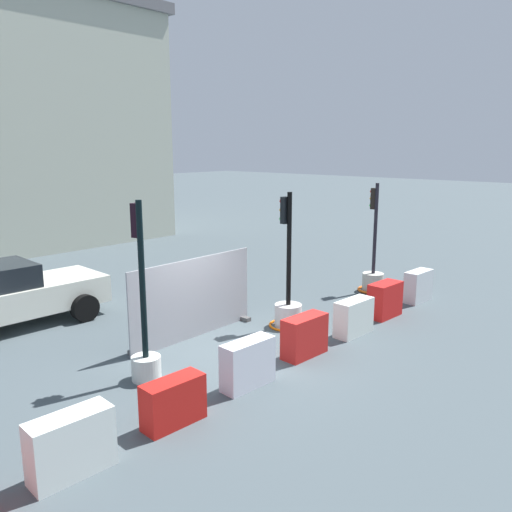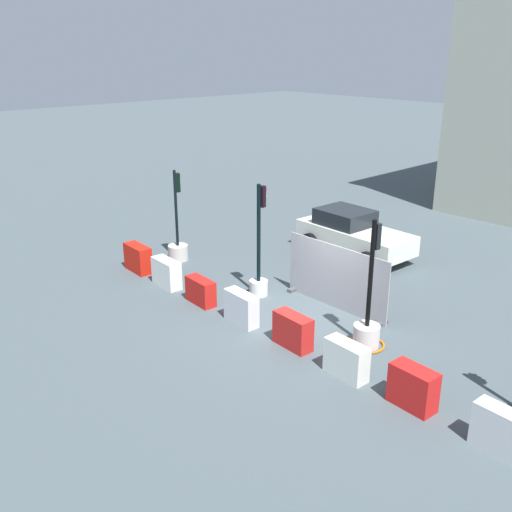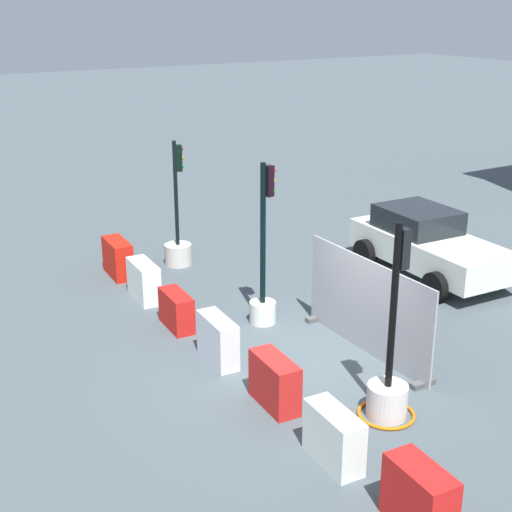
{
  "view_description": "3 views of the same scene",
  "coord_description": "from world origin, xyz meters",
  "views": [
    {
      "loc": [
        -7.49,
        -7.29,
        4.36
      ],
      "look_at": [
        1.64,
        0.87,
        1.77
      ],
      "focal_mm": 36.42,
      "sensor_mm": 36.0,
      "label": 1
    },
    {
      "loc": [
        9.82,
        -10.58,
        7.15
      ],
      "look_at": [
        -1.55,
        -0.13,
        1.51
      ],
      "focal_mm": 40.67,
      "sensor_mm": 36.0,
      "label": 2
    },
    {
      "loc": [
        9.91,
        -6.88,
        6.45
      ],
      "look_at": [
        -1.49,
        -0.07,
        1.73
      ],
      "focal_mm": 50.82,
      "sensor_mm": 36.0,
      "label": 3
    }
  ],
  "objects": [
    {
      "name": "construction_barrier_4",
      "position": [
        0.92,
        -1.15,
        0.44
      ],
      "size": [
        1.09,
        0.49,
        0.87
      ],
      "color": "red",
      "rests_on": "ground_plane"
    },
    {
      "name": "construction_barrier_2",
      "position": [
        -2.71,
        -1.26,
        0.38
      ],
      "size": [
        1.06,
        0.47,
        0.76
      ],
      "color": "red",
      "rests_on": "ground_plane"
    },
    {
      "name": "traffic_light_1",
      "position": [
        -2.01,
        0.42,
        0.79
      ],
      "size": [
        0.56,
        0.56,
        3.43
      ],
      "color": "silver",
      "rests_on": "ground_plane"
    },
    {
      "name": "ground_plane",
      "position": [
        0.0,
        0.0,
        0.0
      ],
      "size": [
        120.0,
        120.0,
        0.0
      ],
      "primitive_type": "plane",
      "color": "#445055"
    },
    {
      "name": "car_white_van",
      "position": [
        -2.38,
        5.34,
        0.8
      ],
      "size": [
        4.32,
        2.27,
        1.6
      ],
      "color": "silver",
      "rests_on": "ground_plane"
    },
    {
      "name": "construction_barrier_1",
      "position": [
        -4.46,
        -1.25,
        0.44
      ],
      "size": [
        1.15,
        0.5,
        0.88
      ],
      "color": "white",
      "rests_on": "ground_plane"
    },
    {
      "name": "traffic_light_3",
      "position": [
        6.37,
        0.29,
        0.5
      ],
      "size": [
        0.91,
        0.91,
        3.3
      ],
      "color": "#BBBAAB",
      "rests_on": "ground_plane"
    },
    {
      "name": "site_fence_panel",
      "position": [
        0.12,
        1.43,
        0.88
      ],
      "size": [
        3.58,
        0.5,
        1.87
      ],
      "color": "#989AA0",
      "rests_on": "ground_plane"
    },
    {
      "name": "traffic_light_2",
      "position": [
        2.14,
        0.26,
        0.57
      ],
      "size": [
        0.95,
        0.95,
        3.31
      ],
      "color": "silver",
      "rests_on": "ground_plane"
    },
    {
      "name": "construction_barrier_7",
      "position": [
        6.28,
        -1.21,
        0.45
      ],
      "size": [
        1.0,
        0.46,
        0.89
      ],
      "color": "silver",
      "rests_on": "ground_plane"
    },
    {
      "name": "construction_barrier_6",
      "position": [
        4.4,
        -1.17,
        0.45
      ],
      "size": [
        1.02,
        0.53,
        0.91
      ],
      "color": "red",
      "rests_on": "ground_plane"
    },
    {
      "name": "construction_barrier_5",
      "position": [
        2.71,
        -1.26,
        0.43
      ],
      "size": [
        1.08,
        0.48,
        0.85
      ],
      "color": "silver",
      "rests_on": "ground_plane"
    },
    {
      "name": "construction_barrier_3",
      "position": [
        -0.94,
        -1.23,
        0.44
      ],
      "size": [
        1.1,
        0.45,
        0.89
      ],
      "color": "silver",
      "rests_on": "ground_plane"
    }
  ]
}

